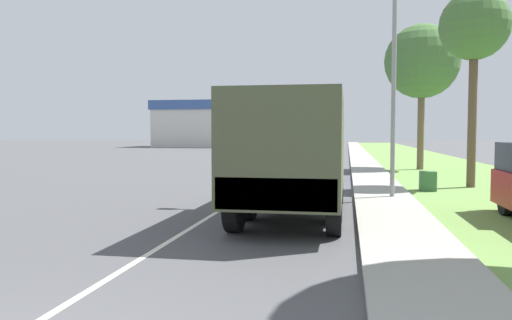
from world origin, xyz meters
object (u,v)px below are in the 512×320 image
at_px(car_second_ahead, 268,155).
at_px(car_nearest_ahead, 314,163).
at_px(lamp_post, 388,46).
at_px(military_truck, 294,150).

bearing_deg(car_second_ahead, car_nearest_ahead, -67.84).
relative_size(car_nearest_ahead, car_second_ahead, 0.82).
height_order(car_nearest_ahead, lamp_post, lamp_post).
distance_m(car_second_ahead, lamp_post, 17.09).
height_order(military_truck, lamp_post, lamp_post).
bearing_deg(military_truck, car_nearest_ahead, 90.93).
relative_size(military_truck, car_nearest_ahead, 1.78).
bearing_deg(car_nearest_ahead, lamp_post, -68.83).
bearing_deg(military_truck, lamp_post, 55.34).
xyz_separation_m(car_nearest_ahead, car_second_ahead, (-3.49, 8.57, -0.03)).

